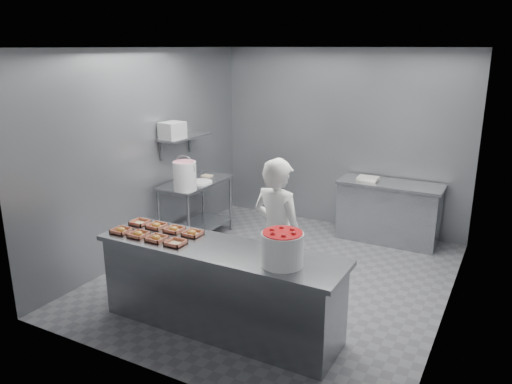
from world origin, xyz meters
TOP-DOWN VIEW (x-y plane):
  - floor at (0.00, 0.00)m, footprint 4.50×4.50m
  - ceiling at (0.00, 0.00)m, footprint 4.50×4.50m
  - wall_back at (0.00, 2.25)m, footprint 4.00×0.04m
  - wall_left at (-2.00, 0.00)m, footprint 0.04×4.50m
  - wall_right at (2.00, 0.00)m, footprint 0.04×4.50m
  - service_counter at (0.00, -1.35)m, footprint 2.60×0.70m
  - prep_table at (-1.65, 0.60)m, footprint 0.60×1.20m
  - back_counter at (0.90, 1.90)m, footprint 1.50×0.60m
  - wall_shelf at (-1.82, 0.60)m, footprint 0.35×0.90m
  - tray_0 at (-1.14, -1.50)m, footprint 0.19×0.18m
  - tray_1 at (-0.90, -1.50)m, footprint 0.19×0.18m
  - tray_2 at (-0.66, -1.50)m, footprint 0.19×0.18m
  - tray_3 at (-0.42, -1.50)m, footprint 0.19×0.18m
  - tray_4 at (-1.14, -1.20)m, footprint 0.19×0.18m
  - tray_5 at (-0.90, -1.20)m, footprint 0.19×0.18m
  - tray_6 at (-0.66, -1.20)m, footprint 0.19×0.18m
  - tray_7 at (-0.42, -1.20)m, footprint 0.19×0.18m
  - worker at (0.34, -0.71)m, footprint 0.70×0.54m
  - strawberry_tub at (0.73, -1.42)m, footprint 0.38×0.38m
  - glaze_bucket at (-1.51, 0.16)m, footprint 0.33×0.32m
  - bucket_lid at (-1.53, 0.56)m, footprint 0.36×0.36m
  - rag at (-1.66, 0.93)m, footprint 0.15×0.13m
  - appliance at (-1.82, 0.33)m, footprint 0.31×0.35m
  - paper_stack at (0.56, 1.90)m, footprint 0.31×0.24m

SIDE VIEW (x-z plane):
  - floor at x=0.00m, z-range 0.00..0.00m
  - back_counter at x=0.90m, z-range 0.00..0.90m
  - service_counter at x=0.00m, z-range 0.00..0.90m
  - prep_table at x=-1.65m, z-range 0.14..1.04m
  - worker at x=0.34m, z-range 0.00..1.72m
  - rag at x=-1.66m, z-range 0.90..0.92m
  - bucket_lid at x=-1.53m, z-range 0.90..0.93m
  - tray_3 at x=-0.42m, z-range 0.90..0.94m
  - tray_4 at x=-1.14m, z-range 0.90..0.94m
  - tray_0 at x=-1.14m, z-range 0.89..0.95m
  - tray_1 at x=-0.90m, z-range 0.89..0.95m
  - tray_2 at x=-0.66m, z-range 0.89..0.95m
  - tray_5 at x=-0.90m, z-range 0.89..0.95m
  - tray_6 at x=-0.66m, z-range 0.89..0.95m
  - tray_7 at x=-0.42m, z-range 0.89..0.95m
  - paper_stack at x=0.56m, z-range 0.90..0.95m
  - strawberry_tub at x=0.73m, z-range 0.91..1.23m
  - glaze_bucket at x=-1.51m, z-range 0.87..1.36m
  - wall_back at x=0.00m, z-range 0.00..2.80m
  - wall_left at x=-2.00m, z-range 0.00..2.80m
  - wall_right at x=2.00m, z-range 0.00..2.80m
  - wall_shelf at x=-1.82m, z-range 1.54..1.56m
  - appliance at x=-1.82m, z-range 1.56..1.80m
  - ceiling at x=0.00m, z-range 2.80..2.80m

